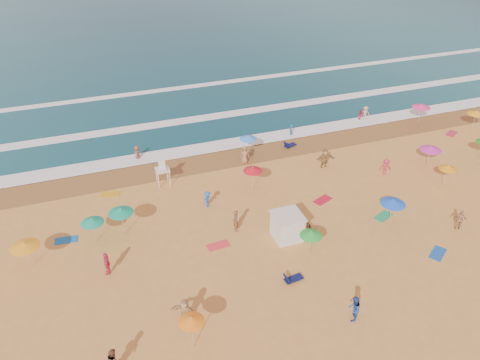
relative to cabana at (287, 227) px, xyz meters
name	(u,v)px	position (x,y,z in m)	size (l,w,h in m)	color
ground	(289,230)	(0.55, 0.68, -1.00)	(220.00, 220.00, 0.00)	gold
ocean	(130,5)	(0.55, 84.68, -1.00)	(220.00, 140.00, 0.18)	#0C4756
wet_sand	(237,156)	(0.55, 13.18, -0.99)	(220.00, 220.00, 0.00)	olive
surf_foam	(211,119)	(0.55, 22.00, -0.90)	(200.00, 18.70, 0.05)	white
cabana	(287,227)	(0.00, 0.00, 0.00)	(2.00, 2.00, 2.00)	silver
cabana_roof	(288,216)	(0.00, 0.00, 1.06)	(2.20, 2.20, 0.12)	silver
bicycle	(311,229)	(1.90, -0.30, -0.52)	(0.63, 1.82, 0.95)	black
lifeguard_stand	(163,174)	(-7.37, 10.52, 0.05)	(1.20, 1.20, 2.10)	white
beach_umbrellas	(293,194)	(1.57, 2.45, 1.12)	(51.44, 28.39, 0.82)	#FDA51A
loungers	(386,241)	(6.83, -3.11, -0.83)	(51.83, 25.58, 0.34)	#0F134B
towels	(285,229)	(0.27, 0.90, -0.98)	(47.44, 19.63, 0.03)	red
beachgoers	(271,201)	(0.23, 3.75, -0.17)	(42.05, 26.43, 2.15)	brown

